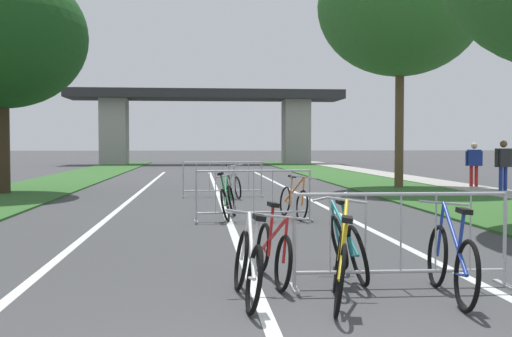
# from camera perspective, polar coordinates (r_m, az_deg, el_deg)

# --- Properties ---
(grass_verge_left) EXTENTS (3.34, 54.62, 0.05)m
(grass_verge_left) POSITION_cam_1_polar(r_m,az_deg,el_deg) (26.42, -17.73, -1.21)
(grass_verge_left) COLOR #2D5B26
(grass_verge_left) RESTS_ON ground
(grass_verge_right) EXTENTS (3.34, 54.62, 0.05)m
(grass_verge_right) POSITION_cam_1_polar(r_m,az_deg,el_deg) (26.71, 9.65, -1.09)
(grass_verge_right) COLOR #2D5B26
(grass_verge_right) RESTS_ON ground
(sidewalk_path_right) EXTENTS (1.64, 54.62, 0.08)m
(sidewalk_path_right) POSITION_cam_1_polar(r_m,az_deg,el_deg) (27.46, 14.68, -1.01)
(sidewalk_path_right) COLOR #9E9B93
(sidewalk_path_right) RESTS_ON ground
(lane_stripe_center) EXTENTS (0.14, 31.60, 0.01)m
(lane_stripe_center) POSITION_cam_1_polar(r_m,az_deg,el_deg) (19.29, -3.50, -2.41)
(lane_stripe_center) COLOR silver
(lane_stripe_center) RESTS_ON ground
(lane_stripe_right_lane) EXTENTS (0.14, 31.60, 0.01)m
(lane_stripe_right_lane) POSITION_cam_1_polar(r_m,az_deg,el_deg) (19.53, 3.97, -2.35)
(lane_stripe_right_lane) COLOR silver
(lane_stripe_right_lane) RESTS_ON ground
(lane_stripe_left_lane) EXTENTS (0.14, 31.60, 0.01)m
(lane_stripe_left_lane) POSITION_cam_1_polar(r_m,az_deg,el_deg) (19.37, -11.04, -2.43)
(lane_stripe_left_lane) COLOR silver
(lane_stripe_left_lane) RESTS_ON ground
(overpass_bridge) EXTENTS (21.29, 4.23, 5.78)m
(overpass_bridge) POSITION_cam_1_polar(r_m,az_deg,el_deg) (48.63, -4.63, 5.30)
(overpass_bridge) COLOR #2D2D30
(overpass_bridge) RESTS_ON ground
(tree_left_maple_mid) EXTENTS (5.26, 5.26, 7.16)m
(tree_left_maple_mid) POSITION_cam_1_polar(r_m,az_deg,el_deg) (21.02, -22.52, 11.22)
(tree_left_maple_mid) COLOR #3D2D1E
(tree_left_maple_mid) RESTS_ON ground
(tree_right_pine_near) EXTENTS (5.81, 5.81, 8.91)m
(tree_right_pine_near) POSITION_cam_1_polar(r_m,az_deg,el_deg) (22.90, 13.22, 14.45)
(tree_right_pine_near) COLOR brown
(tree_right_pine_near) RESTS_ON ground
(crowd_barrier_nearest) EXTENTS (2.41, 0.50, 1.05)m
(crowd_barrier_nearest) POSITION_cam_1_polar(r_m,az_deg,el_deg) (6.95, 13.26, -6.50)
(crowd_barrier_nearest) COLOR #ADADB2
(crowd_barrier_nearest) RESTS_ON ground
(crowd_barrier_second) EXTENTS (2.43, 0.58, 1.05)m
(crowd_barrier_second) POSITION_cam_1_polar(r_m,az_deg,el_deg) (12.57, -0.21, -2.54)
(crowd_barrier_second) COLOR #ADADB2
(crowd_barrier_second) RESTS_ON ground
(crowd_barrier_third) EXTENTS (2.41, 0.47, 1.05)m
(crowd_barrier_third) POSITION_cam_1_polar(r_m,az_deg,el_deg) (18.49, -3.12, -1.00)
(crowd_barrier_third) COLOR #ADADB2
(crowd_barrier_third) RESTS_ON ground
(bicycle_blue_0) EXTENTS (0.54, 1.70, 0.97)m
(bicycle_blue_0) POSITION_cam_1_polar(r_m,az_deg,el_deg) (6.63, 17.63, -8.20)
(bicycle_blue_0) COLOR black
(bicycle_blue_0) RESTS_ON ground
(bicycle_orange_1) EXTENTS (0.64, 1.69, 0.94)m
(bicycle_orange_1) POSITION_cam_1_polar(r_m,az_deg,el_deg) (13.11, 3.48, -3.01)
(bicycle_orange_1) COLOR black
(bicycle_orange_1) RESTS_ON ground
(bicycle_white_2) EXTENTS (0.51, 1.62, 0.90)m
(bicycle_white_2) POSITION_cam_1_polar(r_m,az_deg,el_deg) (6.22, -0.76, -8.96)
(bicycle_white_2) COLOR black
(bicycle_white_2) RESTS_ON ground
(bicycle_green_3) EXTENTS (0.52, 1.76, 1.00)m
(bicycle_green_3) POSITION_cam_1_polar(r_m,az_deg,el_deg) (12.96, -2.61, -3.02)
(bicycle_green_3) COLOR black
(bicycle_green_3) RESTS_ON ground
(bicycle_teal_4) EXTENTS (0.45, 1.65, 0.98)m
(bicycle_teal_4) POSITION_cam_1_polar(r_m,az_deg,el_deg) (7.36, 8.44, -7.07)
(bicycle_teal_4) COLOR black
(bicycle_teal_4) RESTS_ON ground
(bicycle_yellow_6) EXTENTS (0.61, 1.63, 1.03)m
(bicycle_yellow_6) POSITION_cam_1_polar(r_m,az_deg,el_deg) (6.17, 7.77, -8.88)
(bicycle_yellow_6) COLOR black
(bicycle_yellow_6) RESTS_ON ground
(bicycle_red_7) EXTENTS (0.47, 1.63, 0.89)m
(bicycle_red_7) POSITION_cam_1_polar(r_m,az_deg,el_deg) (7.12, 1.56, -7.68)
(bicycle_red_7) COLOR black
(bicycle_red_7) RESTS_ON ground
(bicycle_silver_8) EXTENTS (0.48, 1.70, 1.01)m
(bicycle_silver_8) POSITION_cam_1_polar(r_m,az_deg,el_deg) (18.12, -2.16, -1.54)
(bicycle_silver_8) COLOR black
(bicycle_silver_8) RESTS_ON ground
(pedestrian_pushing_bike) EXTENTS (0.60, 0.39, 1.70)m
(pedestrian_pushing_bike) POSITION_cam_1_polar(r_m,az_deg,el_deg) (21.35, 21.92, 0.64)
(pedestrian_pushing_bike) COLOR navy
(pedestrian_pushing_bike) RESTS_ON ground
(pedestrian_waiting) EXTENTS (0.58, 0.35, 1.63)m
(pedestrian_waiting) POSITION_cam_1_polar(r_m,az_deg,el_deg) (23.08, 19.53, 0.69)
(pedestrian_waiting) COLOR #B21E1E
(pedestrian_waiting) RESTS_ON ground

